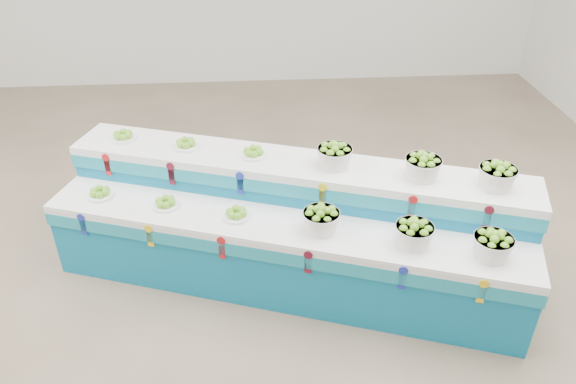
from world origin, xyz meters
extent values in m
plane|color=brown|center=(0.00, 0.00, 0.00)|extent=(10.00, 10.00, 0.00)
cylinder|color=white|center=(-0.77, 0.55, 0.76)|extent=(0.28, 0.28, 0.09)
cylinder|color=white|center=(-0.20, 0.36, 0.76)|extent=(0.28, 0.28, 0.09)
cylinder|color=white|center=(0.39, 0.16, 0.76)|extent=(0.28, 0.28, 0.09)
cylinder|color=white|center=(-0.62, 1.02, 1.06)|extent=(0.28, 0.28, 0.09)
cylinder|color=white|center=(-0.04, 0.83, 1.06)|extent=(0.28, 0.28, 0.09)
cylinder|color=white|center=(0.55, 0.63, 1.06)|extent=(0.28, 0.28, 0.09)
camera|label=1|loc=(0.54, -3.49, 3.30)|focal=34.36mm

